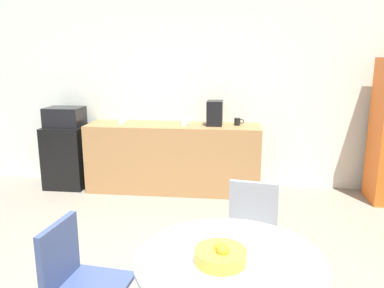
{
  "coord_description": "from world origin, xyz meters",
  "views": [
    {
      "loc": [
        0.57,
        -2.21,
        1.77
      ],
      "look_at": [
        0.15,
        1.33,
        0.95
      ],
      "focal_mm": 35.56,
      "sensor_mm": 36.0,
      "label": 1
    }
  ],
  "objects_px": {
    "mini_fridge": "(68,156)",
    "microwave": "(65,117)",
    "mug_green": "(184,122)",
    "mug_red": "(238,122)",
    "fruit_bowl": "(221,255)",
    "chair_gray": "(251,224)",
    "round_table": "(229,284)",
    "chair_navy": "(74,273)",
    "coffee_maker": "(215,113)",
    "mug_white": "(121,120)"
  },
  "relations": [
    {
      "from": "mini_fridge",
      "to": "microwave",
      "type": "relative_size",
      "value": 1.76
    },
    {
      "from": "mug_green",
      "to": "mug_red",
      "type": "height_order",
      "value": "same"
    },
    {
      "from": "fruit_bowl",
      "to": "chair_gray",
      "type": "bearing_deg",
      "value": 78.36
    },
    {
      "from": "round_table",
      "to": "mini_fridge",
      "type": "bearing_deg",
      "value": 127.01
    },
    {
      "from": "microwave",
      "to": "chair_navy",
      "type": "distance_m",
      "value": 3.28
    },
    {
      "from": "round_table",
      "to": "coffee_maker",
      "type": "bearing_deg",
      "value": 94.91
    },
    {
      "from": "fruit_bowl",
      "to": "round_table",
      "type": "bearing_deg",
      "value": 45.05
    },
    {
      "from": "mug_red",
      "to": "coffee_maker",
      "type": "xyz_separation_m",
      "value": [
        -0.3,
        -0.04,
        0.11
      ]
    },
    {
      "from": "mini_fridge",
      "to": "mug_red",
      "type": "xyz_separation_m",
      "value": [
        2.33,
        0.04,
        0.53
      ]
    },
    {
      "from": "microwave",
      "to": "mug_white",
      "type": "xyz_separation_m",
      "value": [
        0.79,
        -0.02,
        -0.03
      ]
    },
    {
      "from": "mug_red",
      "to": "microwave",
      "type": "bearing_deg",
      "value": -178.99
    },
    {
      "from": "mug_red",
      "to": "coffee_maker",
      "type": "relative_size",
      "value": 0.4
    },
    {
      "from": "microwave",
      "to": "round_table",
      "type": "distance_m",
      "value": 3.83
    },
    {
      "from": "mug_green",
      "to": "microwave",
      "type": "bearing_deg",
      "value": 178.77
    },
    {
      "from": "mug_white",
      "to": "fruit_bowl",
      "type": "bearing_deg",
      "value": -64.62
    },
    {
      "from": "chair_navy",
      "to": "mug_green",
      "type": "distance_m",
      "value": 2.95
    },
    {
      "from": "round_table",
      "to": "mug_red",
      "type": "bearing_deg",
      "value": 89.37
    },
    {
      "from": "round_table",
      "to": "mug_red",
      "type": "distance_m",
      "value": 3.11
    },
    {
      "from": "mug_red",
      "to": "mini_fridge",
      "type": "bearing_deg",
      "value": -178.99
    },
    {
      "from": "mini_fridge",
      "to": "mug_white",
      "type": "height_order",
      "value": "mug_white"
    },
    {
      "from": "fruit_bowl",
      "to": "mug_green",
      "type": "bearing_deg",
      "value": 101.28
    },
    {
      "from": "microwave",
      "to": "mug_red",
      "type": "xyz_separation_m",
      "value": [
        2.33,
        0.04,
        -0.03
      ]
    },
    {
      "from": "fruit_bowl",
      "to": "mug_red",
      "type": "xyz_separation_m",
      "value": [
        0.08,
        3.13,
        0.17
      ]
    },
    {
      "from": "chair_navy",
      "to": "mug_white",
      "type": "relative_size",
      "value": 6.43
    },
    {
      "from": "chair_navy",
      "to": "mug_white",
      "type": "distance_m",
      "value": 3.01
    },
    {
      "from": "fruit_bowl",
      "to": "mug_white",
      "type": "xyz_separation_m",
      "value": [
        -1.46,
        3.07,
        0.17
      ]
    },
    {
      "from": "chair_gray",
      "to": "coffee_maker",
      "type": "distance_m",
      "value": 2.24
    },
    {
      "from": "mug_green",
      "to": "coffee_maker",
      "type": "bearing_deg",
      "value": 5.05
    },
    {
      "from": "chair_gray",
      "to": "microwave",
      "type": "bearing_deg",
      "value": 138.84
    },
    {
      "from": "mug_white",
      "to": "mug_green",
      "type": "distance_m",
      "value": 0.85
    },
    {
      "from": "chair_navy",
      "to": "mug_red",
      "type": "distance_m",
      "value": 3.16
    },
    {
      "from": "coffee_maker",
      "to": "microwave",
      "type": "bearing_deg",
      "value": 180.0
    },
    {
      "from": "microwave",
      "to": "fruit_bowl",
      "type": "distance_m",
      "value": 3.83
    },
    {
      "from": "coffee_maker",
      "to": "chair_navy",
      "type": "bearing_deg",
      "value": -102.53
    },
    {
      "from": "mini_fridge",
      "to": "mug_green",
      "type": "xyz_separation_m",
      "value": [
        1.64,
        -0.04,
        0.53
      ]
    },
    {
      "from": "chair_navy",
      "to": "fruit_bowl",
      "type": "xyz_separation_m",
      "value": [
        0.87,
        -0.15,
        0.26
      ]
    },
    {
      "from": "mini_fridge",
      "to": "mug_red",
      "type": "distance_m",
      "value": 2.39
    },
    {
      "from": "mini_fridge",
      "to": "microwave",
      "type": "height_order",
      "value": "microwave"
    },
    {
      "from": "mug_white",
      "to": "chair_gray",
      "type": "bearing_deg",
      "value": -51.98
    },
    {
      "from": "chair_gray",
      "to": "mug_white",
      "type": "bearing_deg",
      "value": 128.02
    },
    {
      "from": "chair_navy",
      "to": "coffee_maker",
      "type": "relative_size",
      "value": 2.59
    },
    {
      "from": "fruit_bowl",
      "to": "mug_red",
      "type": "height_order",
      "value": "mug_red"
    },
    {
      "from": "chair_navy",
      "to": "mug_red",
      "type": "relative_size",
      "value": 6.43
    },
    {
      "from": "mug_white",
      "to": "chair_navy",
      "type": "bearing_deg",
      "value": -78.55
    },
    {
      "from": "chair_gray",
      "to": "mug_green",
      "type": "distance_m",
      "value": 2.29
    },
    {
      "from": "chair_gray",
      "to": "coffee_maker",
      "type": "xyz_separation_m",
      "value": [
        -0.41,
        2.14,
        0.54
      ]
    },
    {
      "from": "chair_navy",
      "to": "coffee_maker",
      "type": "height_order",
      "value": "coffee_maker"
    },
    {
      "from": "microwave",
      "to": "coffee_maker",
      "type": "xyz_separation_m",
      "value": [
        2.03,
        0.0,
        0.09
      ]
    },
    {
      "from": "chair_navy",
      "to": "fruit_bowl",
      "type": "bearing_deg",
      "value": -10.04
    },
    {
      "from": "mug_red",
      "to": "coffee_maker",
      "type": "height_order",
      "value": "coffee_maker"
    }
  ]
}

